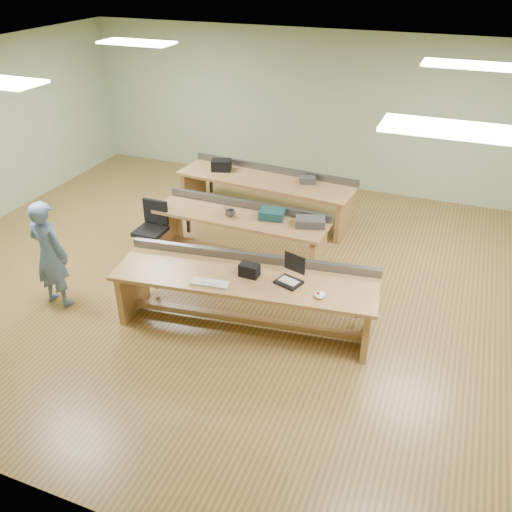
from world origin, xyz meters
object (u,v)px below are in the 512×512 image
task_chair (153,238)px  drinks_can (225,210)px  workbench_front (245,287)px  workbench_mid (241,226)px  workbench_back (266,188)px  parts_bin_grey (310,222)px  person (50,254)px  camera_bag (249,270)px  laptop_base (289,282)px  parts_bin_teal (272,214)px  mug (231,213)px

task_chair → drinks_can: (1.07, 0.42, 0.47)m
workbench_front → workbench_mid: size_ratio=1.24×
workbench_mid → workbench_back: (-0.17, 1.52, 0.01)m
task_chair → parts_bin_grey: task_chair is taller
person → task_chair: 1.73m
workbench_mid → drinks_can: drinks_can is taller
camera_bag → workbench_front: bearing=-176.3°
workbench_back → laptop_base: (1.46, -3.07, 0.20)m
workbench_back → parts_bin_grey: 1.95m
camera_bag → parts_bin_teal: 1.67m
workbench_mid → laptop_base: bearing=-49.0°
workbench_back → laptop_base: workbench_back is taller
laptop_base → task_chair: 2.83m
task_chair → drinks_can: bearing=21.4°
person → parts_bin_grey: 3.63m
laptop_base → parts_bin_teal: (-0.81, 1.63, 0.05)m
task_chair → workbench_back: bearing=60.5°
workbench_front → parts_bin_teal: 1.68m
workbench_front → drinks_can: 1.80m
parts_bin_grey → mug: size_ratio=3.24×
task_chair → drinks_can: 1.24m
drinks_can → laptop_base: bearing=-44.5°
camera_bag → drinks_can: 1.81m
mug → parts_bin_teal: bearing=15.9°
camera_bag → drinks_can: camera_bag is taller
parts_bin_grey → drinks_can: drinks_can is taller
drinks_can → workbench_mid: bearing=14.2°
laptop_base → parts_bin_grey: size_ratio=0.69×
workbench_mid → mug: bearing=-141.3°
person → camera_bag: size_ratio=6.36×
workbench_back → person: 3.97m
workbench_mid → parts_bin_teal: size_ratio=7.33×
workbench_front → workbench_back: 3.22m
parts_bin_teal → drinks_can: size_ratio=3.05×
workbench_back → person: person is taller
workbench_mid → task_chair: size_ratio=2.96×
workbench_mid → laptop_base: 2.03m
workbench_mid → person: person is taller
mug → drinks_can: bearing=160.8°
parts_bin_teal → drinks_can: (-0.71, -0.13, -0.00)m
task_chair → parts_bin_teal: task_chair is taller
laptop_base → person: bearing=-153.3°
camera_bag → parts_bin_teal: (-0.30, 1.64, -0.02)m
camera_bag → task_chair: size_ratio=0.26×
mug → drinks_can: (-0.11, 0.04, 0.01)m
task_chair → workbench_mid: bearing=20.2°
parts_bin_grey → drinks_can: (-1.31, -0.10, 0.00)m
workbench_front → parts_bin_grey: size_ratio=7.90×
workbench_back → parts_bin_teal: 1.60m
workbench_front → workbench_mid: bearing=107.4°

